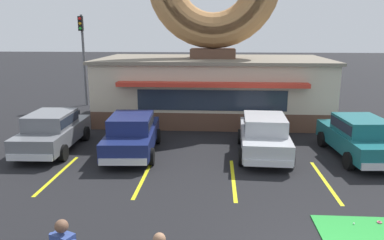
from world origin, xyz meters
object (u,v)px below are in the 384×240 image
Objects in this scene: car_teal at (359,136)px; car_navy at (132,133)px; car_grey at (53,130)px; trash_bin at (75,120)px; golf_ball at (354,223)px; car_silver at (264,134)px; traffic_light_pole at (83,48)px.

car_teal is 8.83m from car_navy.
car_grey is 4.73× the size of trash_bin.
golf_ball is 0.01× the size of car_navy.
car_silver is at bearing 2.06° from car_navy.
traffic_light_pole is at bearing 101.42° from car_grey.
car_grey is (-3.35, 0.24, 0.00)m from car_navy.
golf_ball is 0.01× the size of car_grey.
traffic_light_pole is (-1.91, 9.46, 2.84)m from car_grey.
car_teal is at bearing 69.89° from golf_ball.
traffic_light_pole is (-12.11, 14.98, 3.66)m from golf_ball.
car_silver is at bearing -20.64° from trash_bin.
car_navy reaches higher than golf_ball.
car_silver reaches higher than trash_bin.
car_silver is (5.22, 0.19, 0.00)m from car_navy.
trash_bin is 0.17× the size of traffic_light_pole.
car_teal and car_silver have the same top height.
car_silver is (-3.61, 0.08, 0.00)m from car_teal.
golf_ball is at bearing -28.43° from car_grey.
car_grey is at bearing 151.57° from golf_ball.
car_teal is at bearing -15.36° from trash_bin.
car_grey is (-12.17, 0.13, 0.00)m from car_teal.
car_navy is 0.80× the size of traffic_light_pole.
car_navy is at bearing 142.36° from golf_ball.
car_navy is 11.39m from traffic_light_pole.
car_teal reaches higher than golf_ball.
golf_ball is 0.01× the size of car_teal.
traffic_light_pole is at bearing 137.76° from car_silver.
trash_bin is at bearing 140.10° from golf_ball.
golf_ball is 0.01× the size of traffic_light_pole.
car_silver is 0.80× the size of traffic_light_pole.
golf_ball is 11.63m from car_grey.
traffic_light_pole reaches higher than car_grey.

